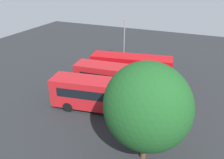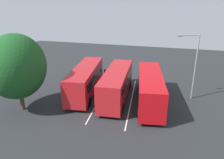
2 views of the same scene
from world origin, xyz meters
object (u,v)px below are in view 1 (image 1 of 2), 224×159
object	(u,v)px
street_lamp	(124,38)
depot_tree	(147,107)
bus_far_left	(131,67)
pedestrian	(59,89)
bus_center_right	(101,94)
bus_center_left	(118,79)

from	to	relation	value
street_lamp	depot_tree	size ratio (longest dim) A/B	0.94
bus_far_left	pedestrian	world-z (taller)	bus_far_left
bus_center_right	street_lamp	size ratio (longest dim) A/B	1.43
bus_center_right	depot_tree	distance (m)	8.22
depot_tree	street_lamp	bearing A→B (deg)	-65.13
bus_far_left	bus_center_left	world-z (taller)	same
bus_far_left	street_lamp	xyz separation A→B (m)	(2.65, -4.48, 2.50)
pedestrian	street_lamp	bearing A→B (deg)	77.61
street_lamp	bus_far_left	bearing A→B (deg)	14.73
bus_far_left	bus_center_right	bearing A→B (deg)	76.34
pedestrian	bus_far_left	bearing A→B (deg)	54.41
bus_center_left	pedestrian	bearing A→B (deg)	24.12
bus_center_right	pedestrian	world-z (taller)	bus_center_right
bus_far_left	street_lamp	size ratio (longest dim) A/B	1.43
depot_tree	bus_center_right	bearing A→B (deg)	-39.20
pedestrian	depot_tree	world-z (taller)	depot_tree
bus_center_left	bus_center_right	bearing A→B (deg)	80.31
street_lamp	depot_tree	distance (m)	19.17
bus_center_right	street_lamp	distance (m)	12.95
bus_far_left	street_lamp	distance (m)	5.78
bus_far_left	bus_center_left	size ratio (longest dim) A/B	1.01
bus_center_right	street_lamp	xyz separation A→B (m)	(2.10, -12.53, 2.50)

